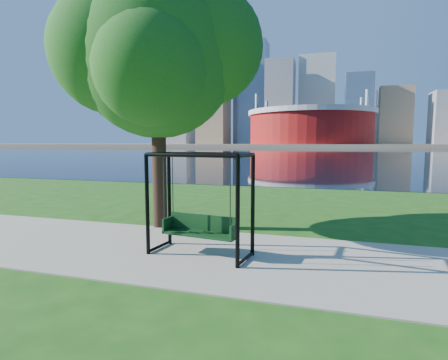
% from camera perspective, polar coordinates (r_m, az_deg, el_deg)
% --- Properties ---
extents(ground, '(900.00, 900.00, 0.00)m').
position_cam_1_polar(ground, '(8.39, 0.21, -11.25)').
color(ground, '#1E5114').
rests_on(ground, ground).
extents(path, '(120.00, 4.00, 0.03)m').
position_cam_1_polar(path, '(7.93, -0.83, -12.18)').
color(path, '#9E937F').
rests_on(path, ground).
extents(river, '(900.00, 180.00, 0.02)m').
position_cam_1_polar(river, '(109.74, 15.54, 4.48)').
color(river, black).
rests_on(river, ground).
extents(far_bank, '(900.00, 228.00, 2.00)m').
position_cam_1_polar(far_bank, '(313.70, 16.34, 5.48)').
color(far_bank, '#937F60').
rests_on(far_bank, ground).
extents(stadium, '(83.00, 83.00, 32.00)m').
position_cam_1_polar(stadium, '(243.28, 13.93, 8.59)').
color(stadium, maroon).
rests_on(stadium, far_bank).
extents(skyline, '(392.00, 66.00, 96.50)m').
position_cam_1_polar(skyline, '(328.85, 15.79, 11.60)').
color(skyline, gray).
rests_on(skyline, far_bank).
extents(swing, '(2.35, 1.25, 2.29)m').
position_cam_1_polar(swing, '(7.73, -3.89, -4.31)').
color(swing, black).
rests_on(swing, ground).
extents(park_tree, '(5.83, 5.27, 7.25)m').
position_cam_1_polar(park_tree, '(10.78, -10.98, 19.53)').
color(park_tree, black).
rests_on(park_tree, ground).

